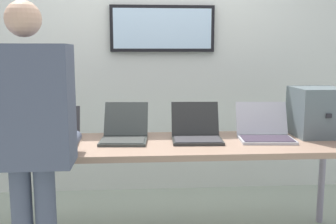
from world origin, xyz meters
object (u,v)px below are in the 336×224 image
Objects in this scene: laptop_station_1 at (54,134)px; laptop_station_3 at (196,132)px; workbench at (154,149)px; laptop_station_4 at (264,131)px; coffee_mug at (14,147)px; equipment_box at (317,112)px; person at (30,128)px; laptop_station_2 at (125,132)px.

laptop_station_3 is (1.00, -0.01, 0.00)m from laptop_station_1.
workbench is at bearing -167.83° from laptop_station_3.
laptop_station_4 reaches higher than coffee_mug.
workbench is at bearing -5.82° from laptop_station_1.
workbench is 1.25m from equipment_box.
equipment_box is at bearing 11.63° from laptop_station_4.
laptop_station_1 is at bearing 179.39° from laptop_station_4.
laptop_station_3 is 1.21m from coffee_mug.
person reaches higher than laptop_station_1.
laptop_station_2 is at bearing 57.20° from person.
laptop_station_3 is at bearing 35.45° from person.
coffee_mug is (-2.09, -0.39, -0.14)m from equipment_box.
laptop_station_3 is 1.20m from person.
workbench is at bearing 16.09° from coffee_mug.
person is (-0.66, -0.62, 0.28)m from workbench.
workbench is 0.71m from laptop_station_1.
workbench is 7.82× the size of equipment_box.
coffee_mug is (-1.66, -0.31, -0.01)m from laptop_station_4.
equipment_box is 0.45m from laptop_station_4.
person is at bearing -144.55° from laptop_station_3.
equipment_box is at bearing 4.79° from laptop_station_3.
person reaches higher than equipment_box.
laptop_station_2 is 0.51m from laptop_station_3.
laptop_station_2 and laptop_station_4 have the same top height.
workbench is 0.81m from laptop_station_4.
person reaches higher than laptop_station_2.
laptop_station_2 is (-0.21, 0.08, 0.11)m from workbench.
laptop_station_2 is at bearing 1.32° from laptop_station_1.
workbench is 0.95m from person.
coffee_mug is at bearing 119.19° from person.
workbench is 7.10× the size of laptop_station_2.
workbench is at bearing -21.83° from laptop_station_2.
laptop_station_1 is 0.94× the size of laptop_station_4.
laptop_station_4 is 0.25× the size of person.
laptop_station_2 is 4.57× the size of coffee_mug.
laptop_station_2 is 1.01× the size of laptop_station_4.
workbench is at bearing -176.03° from laptop_station_4.
laptop_station_3 is at bearing -175.21° from equipment_box.
equipment_box reaches higher than laptop_station_2.
laptop_station_3 is (0.30, 0.07, 0.11)m from workbench.
equipment_box is 1.43m from laptop_station_2.
laptop_station_1 is 0.49m from laptop_station_2.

